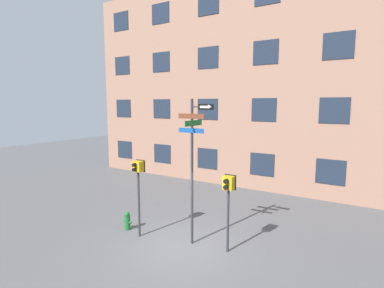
{
  "coord_description": "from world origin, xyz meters",
  "views": [
    {
      "loc": [
        5.24,
        -7.85,
        4.76
      ],
      "look_at": [
        0.06,
        0.45,
        3.46
      ],
      "focal_mm": 28.0,
      "sensor_mm": 36.0,
      "label": 1
    }
  ],
  "objects_px": {
    "pedestrian_signal_left": "(138,177)",
    "pedestrian_signal_right": "(228,192)",
    "street_sign_pole": "(193,158)",
    "fire_hydrant": "(127,221)"
  },
  "relations": [
    {
      "from": "pedestrian_signal_left",
      "to": "pedestrian_signal_right",
      "type": "bearing_deg",
      "value": 11.42
    },
    {
      "from": "street_sign_pole",
      "to": "pedestrian_signal_right",
      "type": "distance_m",
      "value": 1.58
    },
    {
      "from": "pedestrian_signal_right",
      "to": "fire_hydrant",
      "type": "xyz_separation_m",
      "value": [
        -3.98,
        -0.45,
        -1.67
      ]
    },
    {
      "from": "pedestrian_signal_right",
      "to": "fire_hydrant",
      "type": "distance_m",
      "value": 4.34
    },
    {
      "from": "pedestrian_signal_right",
      "to": "fire_hydrant",
      "type": "relative_size",
      "value": 3.59
    },
    {
      "from": "street_sign_pole",
      "to": "pedestrian_signal_left",
      "type": "bearing_deg",
      "value": -164.97
    },
    {
      "from": "pedestrian_signal_left",
      "to": "fire_hydrant",
      "type": "xyz_separation_m",
      "value": [
        -0.78,
        0.2,
        -1.86
      ]
    },
    {
      "from": "street_sign_pole",
      "to": "fire_hydrant",
      "type": "xyz_separation_m",
      "value": [
        -2.75,
        -0.33,
        -2.65
      ]
    },
    {
      "from": "pedestrian_signal_left",
      "to": "pedestrian_signal_right",
      "type": "distance_m",
      "value": 3.27
    },
    {
      "from": "pedestrian_signal_right",
      "to": "pedestrian_signal_left",
      "type": "bearing_deg",
      "value": -168.58
    }
  ]
}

